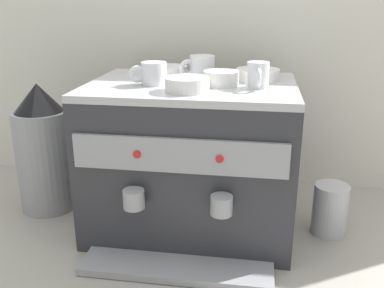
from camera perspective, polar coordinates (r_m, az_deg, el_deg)
name	(u,v)px	position (r m, az deg, el deg)	size (l,w,h in m)	color
ground_plane	(192,222)	(1.40, 0.00, -10.32)	(4.00, 4.00, 0.00)	#9E998E
tiled_backsplash_wall	(208,46)	(1.60, 2.13, 12.95)	(2.80, 0.03, 1.03)	silver
espresso_machine	(192,157)	(1.30, -0.03, -1.78)	(0.60, 0.55, 0.45)	#2D2D33
ceramic_cup_0	(153,74)	(1.21, -5.29, 9.35)	(0.10, 0.07, 0.06)	white
ceramic_cup_1	(201,67)	(1.30, 1.19, 10.22)	(0.10, 0.09, 0.07)	white
ceramic_cup_2	(258,75)	(1.18, 8.79, 9.08)	(0.06, 0.10, 0.07)	white
ceramic_bowl_0	(221,78)	(1.21, 3.91, 8.73)	(0.10, 0.10, 0.04)	white
ceramic_bowl_1	(168,72)	(1.34, -3.24, 9.64)	(0.12, 0.12, 0.03)	white
ceramic_bowl_2	(257,75)	(1.30, 8.72, 9.12)	(0.13, 0.13, 0.03)	white
ceramic_bowl_3	(187,85)	(1.13, -0.65, 7.93)	(0.12, 0.12, 0.04)	white
coffee_grinder	(44,151)	(1.50, -19.15, -0.83)	(0.18, 0.18, 0.43)	#939399
milk_pitcher	(330,210)	(1.37, 17.96, -8.37)	(0.10, 0.10, 0.16)	#B7B7BC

